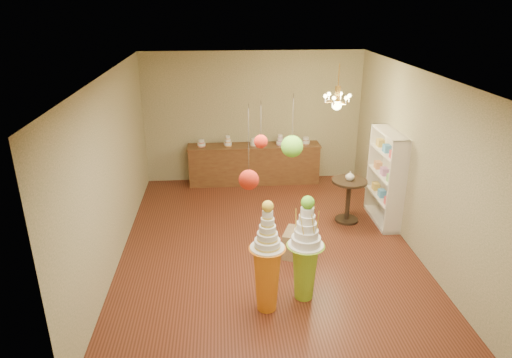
{
  "coord_description": "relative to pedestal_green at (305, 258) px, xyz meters",
  "views": [
    {
      "loc": [
        -0.76,
        -7.01,
        4.07
      ],
      "look_at": [
        -0.19,
        0.0,
        1.27
      ],
      "focal_mm": 32.0,
      "sensor_mm": 36.0,
      "label": 1
    }
  ],
  "objects": [
    {
      "name": "floor",
      "position": [
        -0.38,
        1.52,
        -0.66
      ],
      "size": [
        6.5,
        6.5,
        0.0
      ],
      "primitive_type": "plane",
      "color": "#552517",
      "rests_on": "ground"
    },
    {
      "name": "ceiling",
      "position": [
        -0.38,
        1.52,
        2.34
      ],
      "size": [
        6.5,
        6.5,
        0.0
      ],
      "primitive_type": "plane",
      "rotation": [
        3.14,
        0.0,
        0.0
      ],
      "color": "silver",
      "rests_on": "ground"
    },
    {
      "name": "wall_back",
      "position": [
        -0.38,
        4.77,
        0.84
      ],
      "size": [
        5.0,
        0.04,
        3.0
      ],
      "primitive_type": "cube",
      "color": "#9B936C",
      "rests_on": "ground"
    },
    {
      "name": "wall_front",
      "position": [
        -0.38,
        -1.73,
        0.84
      ],
      "size": [
        5.0,
        0.04,
        3.0
      ],
      "primitive_type": "cube",
      "color": "#9B936C",
      "rests_on": "ground"
    },
    {
      "name": "wall_left",
      "position": [
        -2.88,
        1.52,
        0.84
      ],
      "size": [
        0.04,
        6.5,
        3.0
      ],
      "primitive_type": "cube",
      "color": "#9B936C",
      "rests_on": "ground"
    },
    {
      "name": "wall_right",
      "position": [
        2.12,
        1.52,
        0.84
      ],
      "size": [
        0.04,
        6.5,
        3.0
      ],
      "primitive_type": "cube",
      "color": "#9B936C",
      "rests_on": "ground"
    },
    {
      "name": "pedestal_green",
      "position": [
        0.0,
        0.0,
        0.0
      ],
      "size": [
        0.63,
        0.63,
        1.61
      ],
      "rotation": [
        0.0,
        0.0,
        -0.32
      ],
      "color": "#8EC52B",
      "rests_on": "floor"
    },
    {
      "name": "pedestal_orange",
      "position": [
        -0.56,
        -0.21,
        -0.02
      ],
      "size": [
        0.6,
        0.6,
        1.66
      ],
      "rotation": [
        0.0,
        0.0,
        0.37
      ],
      "color": "orange",
      "rests_on": "floor"
    },
    {
      "name": "burlap_riser",
      "position": [
        0.13,
        1.15,
        -0.44
      ],
      "size": [
        0.63,
        0.63,
        0.45
      ],
      "primitive_type": "cube",
      "rotation": [
        0.0,
        0.0,
        -0.37
      ],
      "color": "#8D724D",
      "rests_on": "floor"
    },
    {
      "name": "sideboard",
      "position": [
        -0.38,
        4.49,
        -0.18
      ],
      "size": [
        3.04,
        0.54,
        1.16
      ],
      "color": "brown",
      "rests_on": "floor"
    },
    {
      "name": "shelving_unit",
      "position": [
        1.96,
        2.32,
        0.24
      ],
      "size": [
        0.33,
        1.2,
        1.8
      ],
      "color": "beige",
      "rests_on": "floor"
    },
    {
      "name": "round_table",
      "position": [
        1.27,
        2.35,
        -0.1
      ],
      "size": [
        0.88,
        0.88,
        0.86
      ],
      "rotation": [
        0.0,
        0.0,
        0.4
      ],
      "color": "black",
      "rests_on": "floor"
    },
    {
      "name": "vase",
      "position": [
        1.27,
        2.35,
        0.29
      ],
      "size": [
        0.22,
        0.22,
        0.17
      ],
      "primitive_type": "imported",
      "rotation": [
        0.0,
        0.0,
        -0.43
      ],
      "color": "beige",
      "rests_on": "round_table"
    },
    {
      "name": "pom_red_left",
      "position": [
        -0.83,
        -0.59,
        1.45
      ],
      "size": [
        0.24,
        0.24,
        1.01
      ],
      "color": "#423A30",
      "rests_on": "ceiling"
    },
    {
      "name": "pom_green_mid",
      "position": [
        -0.25,
        -0.07,
        1.68
      ],
      "size": [
        0.28,
        0.28,
        0.81
      ],
      "color": "#423A30",
      "rests_on": "ceiling"
    },
    {
      "name": "pom_red_right",
      "position": [
        -0.68,
        -0.45,
        1.87
      ],
      "size": [
        0.16,
        0.16,
        0.56
      ],
      "color": "#423A30",
      "rests_on": "ceiling"
    },
    {
      "name": "chandelier",
      "position": [
        0.99,
        2.57,
        1.64
      ],
      "size": [
        0.52,
        0.52,
        0.85
      ],
      "rotation": [
        0.0,
        0.0,
        0.0
      ],
      "color": "gold",
      "rests_on": "ceiling"
    }
  ]
}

